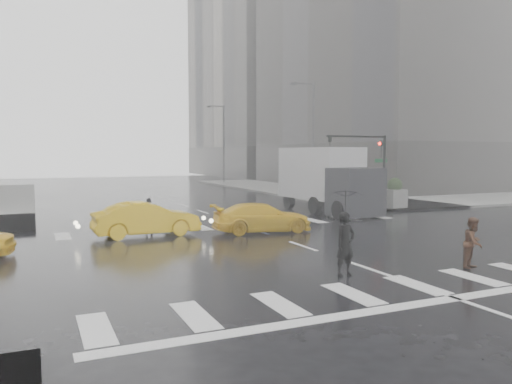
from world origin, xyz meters
name	(u,v)px	position (x,y,z in m)	size (l,w,h in m)	color
ground	(303,246)	(0.00, 0.00, 0.00)	(120.00, 120.00, 0.00)	black
sidewalk_ne	(402,193)	(19.50, 17.50, 0.07)	(35.00, 35.00, 0.15)	gray
building_ne	(417,6)	(29.00, 27.00, 19.21)	(26.05, 26.05, 42.00)	gray
building_ne_far	(290,73)	(29.00, 56.00, 16.27)	(26.05, 26.05, 36.00)	#A59C90
road_markings	(303,246)	(0.00, 0.00, 0.01)	(18.00, 48.00, 0.01)	silver
traffic_signal_pole	(370,157)	(9.01, 8.01, 3.22)	(4.45, 0.42, 4.50)	black
street_lamp_near	(311,134)	(10.87, 18.00, 4.95)	(2.15, 0.22, 9.00)	#59595B
street_lamp_far	(223,140)	(10.87, 38.00, 4.95)	(2.15, 0.22, 9.00)	#59595B
planter_west	(339,196)	(7.00, 8.20, 0.98)	(1.10, 1.10, 1.80)	gray
planter_mid	(368,195)	(9.00, 8.20, 0.98)	(1.10, 1.10, 1.80)	gray
planter_east	(395,194)	(11.00, 8.20, 0.98)	(1.10, 1.10, 1.80)	gray
pedestrian_black	(346,220)	(-1.11, -4.37, 1.58)	(1.11, 1.12, 2.43)	black
pedestrian_brown	(473,243)	(2.90, -5.15, 0.77)	(0.74, 0.58, 1.53)	#472919
pedestrian_far_a	(149,215)	(-4.47, 5.67, 0.74)	(0.87, 0.53, 1.49)	black
pedestrian_far_b	(327,200)	(5.96, 7.84, 0.81)	(1.04, 0.58, 1.61)	black
taxi_mid	(146,219)	(-4.81, 4.66, 0.71)	(1.51, 4.33, 1.43)	yellow
taxi_rear	(262,218)	(0.02, 3.66, 0.63)	(1.77, 3.85, 1.26)	yellow
box_truck	(329,178)	(6.56, 8.57, 2.01)	(2.66, 7.10, 3.77)	silver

